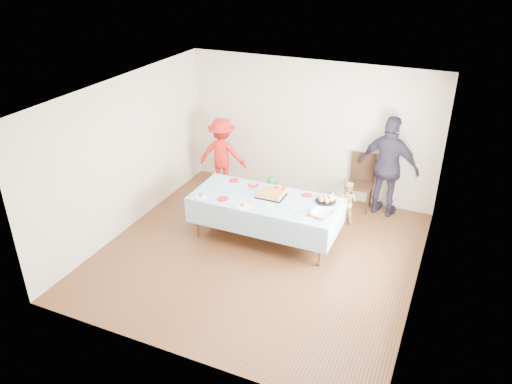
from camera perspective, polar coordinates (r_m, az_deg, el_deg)
ground at (r=8.36m, az=0.35°, el=-6.97°), size 5.00×5.00×0.00m
room_walls at (r=7.50m, az=0.78°, el=4.23°), size 5.04×5.04×2.72m
party_table at (r=8.39m, az=1.10°, el=-1.06°), size 2.50×1.10×0.78m
birthday_cake at (r=8.42m, az=1.72°, el=-0.26°), size 0.47×0.36×0.08m
rolls_tray at (r=8.33m, az=7.95°, el=-0.81°), size 0.35×0.35×0.11m
punch_bowl at (r=7.88m, az=7.58°, el=-2.52°), size 0.34×0.34×0.08m
party_hat at (r=8.37m, az=8.74°, el=-0.38°), size 0.10×0.10×0.18m
fork_pile at (r=8.05m, az=4.42°, el=-1.76°), size 0.24×0.18×0.07m
plate_red_far_a at (r=8.98m, az=-2.53°, el=1.33°), size 0.18×0.18×0.01m
plate_red_far_b at (r=8.79m, az=-0.30°, el=0.77°), size 0.19×0.19×0.01m
plate_red_far_c at (r=8.70m, az=2.70°, el=0.42°), size 0.20×0.20×0.01m
plate_red_far_d at (r=8.50m, az=5.79°, el=-0.36°), size 0.18×0.18×0.01m
plate_red_near at (r=8.36m, az=-3.82°, el=-0.77°), size 0.19×0.19×0.01m
plate_white_left at (r=8.47m, az=-6.31°, el=-0.49°), size 0.20×0.20×0.01m
plate_white_mid at (r=8.12m, az=-1.54°, el=-1.61°), size 0.24×0.24×0.01m
plate_white_right at (r=7.87m, az=5.95°, el=-2.77°), size 0.24×0.24×0.01m
dining_chair at (r=9.71m, az=11.92°, el=1.56°), size 0.49×0.49×1.07m
toddler_left at (r=9.53m, az=-4.75°, el=0.11°), size 0.28×0.18×0.76m
toddler_mid at (r=9.34m, az=1.82°, el=-0.34°), size 0.41×0.31×0.77m
toddler_right at (r=9.21m, az=10.32°, el=-1.09°), size 0.42×0.34×0.81m
adult_left at (r=10.18m, az=-3.89°, el=4.33°), size 1.06×0.72×1.51m
adult_right at (r=9.41m, az=14.92°, el=2.78°), size 1.19×0.69×1.91m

